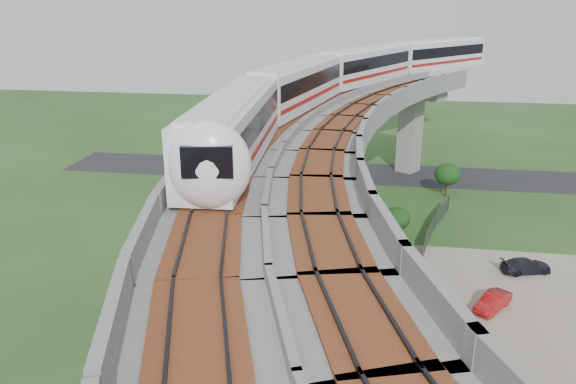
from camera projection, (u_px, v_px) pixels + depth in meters
The scene contains 12 objects.
ground at pixel (285, 308), 35.67m from camera, with size 160.00×160.00×0.00m, color #28471C.
dirt_lot at pixel (523, 346), 31.78m from camera, with size 18.00×26.00×0.04m, color gray.
asphalt_road at pixel (326, 172), 63.68m from camera, with size 60.00×8.00×0.03m, color #232326.
viaduct at pixel (350, 175), 32.15m from camera, with size 19.58×73.98×11.40m.
metro_train at pixel (355, 76), 48.35m from camera, with size 22.28×58.27×3.64m.
fence at pixel (443, 310), 34.02m from camera, with size 3.87×38.73×1.50m.
tree_0 at pixel (448, 174), 55.00m from camera, with size 2.54×2.54×3.41m.
tree_1 at pixel (397, 218), 45.83m from camera, with size 2.19×2.19×2.56m.
tree_2 at pixel (391, 253), 37.76m from camera, with size 2.69×2.69×3.55m.
tree_3 at pixel (381, 329), 29.99m from camera, with size 3.05×3.05×3.19m.
car_red at pixel (493, 302), 35.31m from camera, with size 1.13×3.23×1.06m, color #A10E0F.
car_dark at pixel (526, 266), 40.11m from camera, with size 1.45×3.57×1.04m, color black.
Camera 1 is at (4.96, -30.89, 18.65)m, focal length 35.00 mm.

